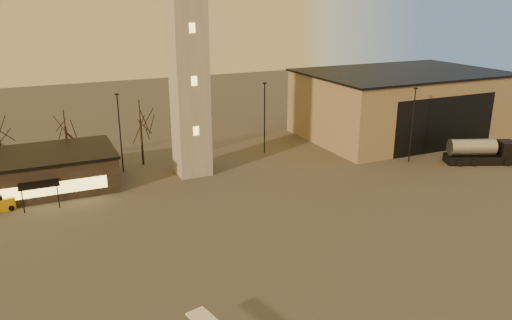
{
  "coord_description": "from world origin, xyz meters",
  "views": [
    {
      "loc": [
        -17.61,
        -27.85,
        21.18
      ],
      "look_at": [
        1.07,
        13.0,
        6.58
      ],
      "focal_mm": 35.0,
      "sensor_mm": 36.0,
      "label": 1
    }
  ],
  "objects": [
    {
      "name": "ground",
      "position": [
        0.0,
        0.0,
        0.0
      ],
      "size": [
        220.0,
        220.0,
        0.0
      ],
      "primitive_type": "plane",
      "color": "#413E3C",
      "rests_on": "ground"
    },
    {
      "name": "control_tower",
      "position": [
        0.0,
        30.0,
        16.33
      ],
      "size": [
        6.8,
        6.8,
        32.6
      ],
      "color": "gray",
      "rests_on": "ground"
    },
    {
      "name": "hangar",
      "position": [
        36.0,
        33.98,
        5.15
      ],
      "size": [
        30.6,
        20.6,
        10.3
      ],
      "color": "#8E7E5D",
      "rests_on": "ground"
    },
    {
      "name": "light_poles",
      "position": [
        0.5,
        31.0,
        5.41
      ],
      "size": [
        58.5,
        12.25,
        10.14
      ],
      "color": "black",
      "rests_on": "ground"
    },
    {
      "name": "tree_row",
      "position": [
        -13.7,
        39.16,
        5.94
      ],
      "size": [
        37.2,
        9.2,
        8.8
      ],
      "color": "black",
      "rests_on": "ground"
    },
    {
      "name": "fuel_truck",
      "position": [
        36.34,
        17.72,
        1.33
      ],
      "size": [
        9.39,
        5.91,
        3.38
      ],
      "rotation": [
        0.0,
        0.0,
        -0.4
      ],
      "color": "black",
      "rests_on": "ground"
    }
  ]
}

